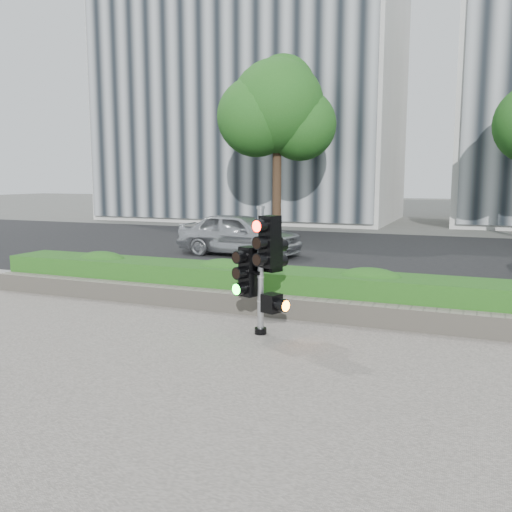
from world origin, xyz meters
The scene contains 10 objects.
ground centered at (0.00, 0.00, 0.00)m, with size 120.00×120.00×0.00m, color #51514C.
sidewalk centered at (0.00, -2.50, 0.01)m, with size 16.00×11.00×0.03m, color #9E9389.
road centered at (0.00, 10.00, 0.01)m, with size 60.00×13.00×0.02m, color black.
curb centered at (0.00, 3.15, 0.06)m, with size 60.00×0.25×0.12m, color gray.
stone_wall centered at (0.00, 1.90, 0.20)m, with size 12.00×0.32×0.34m, color gray.
hedge centered at (0.00, 2.55, 0.37)m, with size 12.00×1.00×0.68m, color #43912C.
building_left centered at (-9.00, 23.00, 7.50)m, with size 16.00×9.00×15.00m, color #B7B7B2.
tree_left centered at (-4.52, 14.56, 5.04)m, with size 4.61×4.03×7.34m.
traffic_signal centered at (0.24, 0.82, 1.08)m, with size 0.71×0.59×1.90m.
car_silver centered at (-3.49, 8.41, 0.67)m, with size 1.53×3.79×1.29m, color #ABADB2.
Camera 1 is at (3.09, -6.48, 2.33)m, focal length 38.00 mm.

